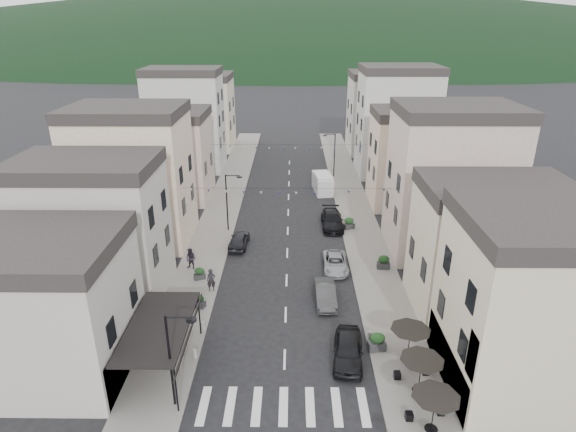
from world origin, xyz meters
The scene contains 28 objects.
sidewalk_left centered at (-7.50, 32.00, 0.06)m, with size 4.00×76.00×0.12m, color slate.
sidewalk_right centered at (7.50, 32.00, 0.06)m, with size 4.00×76.00×0.12m, color slate.
hill_backdrop centered at (0.00, 300.00, 0.00)m, with size 640.00×360.00×70.00m, color black.
boutique_building centered at (-15.50, 5.00, 4.00)m, with size 12.00×8.00×8.00m, color #B5AFA6.
bistro_building centered at (14.50, 4.00, 5.00)m, with size 10.00×8.00×10.00m, color beige.
boutique_awning centered at (-7.25, 5.00, 3.11)m, with size 3.77×7.50×3.28m.
buildings_row_left centered at (-14.50, 37.75, 6.12)m, with size 10.20×54.16×14.00m.
buildings_row_right centered at (14.50, 36.59, 6.32)m, with size 10.20×54.16×14.50m.
cafe_terrace centered at (7.70, 2.80, 2.36)m, with size 2.50×8.10×2.53m.
streetlamp_left_near centered at (-5.82, 2.00, 3.70)m, with size 1.70×0.56×6.00m.
streetlamp_left_far centered at (-5.82, 26.00, 3.70)m, with size 1.70×0.56×6.00m.
streetlamp_right_far centered at (5.82, 44.00, 3.70)m, with size 1.70×0.56×6.00m.
bollards centered at (0.00, 5.50, 0.42)m, with size 11.66×10.26×0.60m.
bunting_near centered at (0.00, 22.00, 5.65)m, with size 19.00×0.28×0.62m.
bunting_far centered at (0.00, 38.00, 5.65)m, with size 19.00×0.28×0.62m.
parked_car_a centered at (4.02, 6.00, 0.78)m, with size 1.85×4.60×1.57m, color black.
parked_car_b centered at (3.00, 12.78, 0.71)m, with size 1.49×4.28×1.41m, color #343437.
parked_car_c centered at (4.18, 17.95, 0.62)m, with size 2.05×4.45×1.24m, color #95999D.
parked_car_d centered at (4.60, 27.05, 0.77)m, with size 2.15×5.29×1.53m, color black.
parked_car_e centered at (-4.60, 22.30, 0.71)m, with size 1.67×4.16×1.42m, color black.
delivery_van centered at (4.21, 38.07, 1.16)m, with size 2.50×5.13×2.37m.
pedestrian_a centered at (-5.92, 14.12, 1.06)m, with size 0.69×0.45×1.88m, color black.
pedestrian_b centered at (-8.23, 17.70, 1.07)m, with size 0.93×0.72×1.91m, color black.
planter_la centered at (-6.50, 11.76, 0.63)m, with size 1.04×0.75×1.04m.
planter_lb centered at (-7.21, 15.96, 0.62)m, with size 1.05×0.83×1.03m.
planter_ra centered at (6.00, 6.88, 0.74)m, with size 1.23×0.81×1.28m.
planter_rb centered at (8.35, 17.94, 0.71)m, with size 1.13×0.68×1.22m.
planter_rc centered at (6.28, 26.39, 0.71)m, with size 1.23×0.99×1.21m.
Camera 1 is at (0.46, -18.86, 20.23)m, focal length 30.00 mm.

